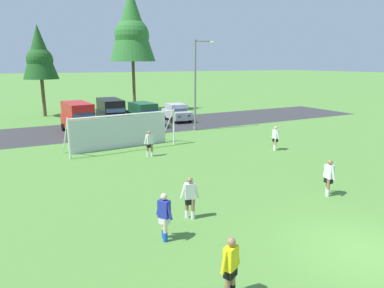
{
  "coord_description": "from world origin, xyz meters",
  "views": [
    {
      "loc": [
        -9.3,
        -6.18,
        5.77
      ],
      "look_at": [
        -0.26,
        10.89,
        1.25
      ],
      "focal_mm": 32.52,
      "sensor_mm": 36.0,
      "label": 1
    }
  ],
  "objects_px": {
    "player_striker_near": "(275,138)",
    "player_midfield_center": "(329,178)",
    "referee": "(231,268)",
    "player_winger_right": "(164,217)",
    "parked_car_slot_left": "(111,112)",
    "parked_car_slot_center": "(177,112)",
    "soccer_ball": "(189,200)",
    "player_defender_far": "(150,144)",
    "soccer_goal": "(121,130)",
    "player_winger_left": "(190,198)",
    "parked_car_slot_center_left": "(144,114)",
    "street_lamp": "(197,84)",
    "parked_car_slot_far_left": "(78,117)"
  },
  "relations": [
    {
      "from": "player_winger_left",
      "to": "player_defender_far",
      "type": "bearing_deg",
      "value": 78.12
    },
    {
      "from": "player_winger_right",
      "to": "parked_car_slot_center_left",
      "type": "distance_m",
      "value": 21.82
    },
    {
      "from": "parked_car_slot_center",
      "to": "street_lamp",
      "type": "height_order",
      "value": "street_lamp"
    },
    {
      "from": "player_winger_right",
      "to": "parked_car_slot_far_left",
      "type": "height_order",
      "value": "parked_car_slot_far_left"
    },
    {
      "from": "player_striker_near",
      "to": "parked_car_slot_left",
      "type": "distance_m",
      "value": 15.91
    },
    {
      "from": "parked_car_slot_center",
      "to": "player_defender_far",
      "type": "bearing_deg",
      "value": -122.43
    },
    {
      "from": "player_winger_right",
      "to": "soccer_ball",
      "type": "bearing_deg",
      "value": 48.29
    },
    {
      "from": "soccer_ball",
      "to": "player_defender_far",
      "type": "xyz_separation_m",
      "value": [
        1.25,
        7.78,
        0.71
      ]
    },
    {
      "from": "referee",
      "to": "street_lamp",
      "type": "xyz_separation_m",
      "value": [
        10.01,
        20.04,
        3.14
      ]
    },
    {
      "from": "parked_car_slot_center_left",
      "to": "player_defender_far",
      "type": "bearing_deg",
      "value": -108.29
    },
    {
      "from": "referee",
      "to": "player_defender_far",
      "type": "distance_m",
      "value": 14.04
    },
    {
      "from": "parked_car_slot_far_left",
      "to": "parked_car_slot_center_left",
      "type": "bearing_deg",
      "value": 3.72
    },
    {
      "from": "soccer_goal",
      "to": "player_winger_left",
      "type": "distance_m",
      "value": 12.02
    },
    {
      "from": "soccer_ball",
      "to": "parked_car_slot_left",
      "type": "bearing_deg",
      "value": 84.19
    },
    {
      "from": "player_winger_left",
      "to": "parked_car_slot_center_left",
      "type": "distance_m",
      "value": 20.38
    },
    {
      "from": "player_winger_left",
      "to": "parked_car_slot_center",
      "type": "height_order",
      "value": "parked_car_slot_center"
    },
    {
      "from": "referee",
      "to": "parked_car_slot_center_left",
      "type": "bearing_deg",
      "value": 74.69
    },
    {
      "from": "parked_car_slot_far_left",
      "to": "parked_car_slot_left",
      "type": "height_order",
      "value": "same"
    },
    {
      "from": "player_winger_right",
      "to": "street_lamp",
      "type": "relative_size",
      "value": 0.21
    },
    {
      "from": "player_winger_left",
      "to": "player_midfield_center",
      "type": "bearing_deg",
      "value": -6.73
    },
    {
      "from": "parked_car_slot_far_left",
      "to": "street_lamp",
      "type": "height_order",
      "value": "street_lamp"
    },
    {
      "from": "player_striker_near",
      "to": "player_midfield_center",
      "type": "relative_size",
      "value": 1.0
    },
    {
      "from": "soccer_goal",
      "to": "player_winger_left",
      "type": "xyz_separation_m",
      "value": [
        -0.97,
        -11.98,
        -0.47
      ]
    },
    {
      "from": "player_winger_right",
      "to": "player_midfield_center",
      "type": "bearing_deg",
      "value": 2.04
    },
    {
      "from": "player_midfield_center",
      "to": "parked_car_slot_center_left",
      "type": "bearing_deg",
      "value": 93.18
    },
    {
      "from": "soccer_goal",
      "to": "player_striker_near",
      "type": "bearing_deg",
      "value": -30.1
    },
    {
      "from": "player_striker_near",
      "to": "player_midfield_center",
      "type": "height_order",
      "value": "same"
    },
    {
      "from": "soccer_ball",
      "to": "parked_car_slot_center_left",
      "type": "bearing_deg",
      "value": 75.52
    },
    {
      "from": "soccer_goal",
      "to": "parked_car_slot_center",
      "type": "height_order",
      "value": "soccer_goal"
    },
    {
      "from": "player_midfield_center",
      "to": "street_lamp",
      "type": "distance_m",
      "value": 16.75
    },
    {
      "from": "parked_car_slot_left",
      "to": "parked_car_slot_center",
      "type": "xyz_separation_m",
      "value": [
        6.7,
        0.04,
        -0.47
      ]
    },
    {
      "from": "player_winger_right",
      "to": "player_winger_left",
      "type": "bearing_deg",
      "value": 35.11
    },
    {
      "from": "player_striker_near",
      "to": "street_lamp",
      "type": "relative_size",
      "value": 0.21
    },
    {
      "from": "player_defender_far",
      "to": "referee",
      "type": "bearing_deg",
      "value": -102.96
    },
    {
      "from": "player_midfield_center",
      "to": "player_striker_near",
      "type": "bearing_deg",
      "value": 65.06
    },
    {
      "from": "referee",
      "to": "parked_car_slot_center_left",
      "type": "relative_size",
      "value": 0.35
    },
    {
      "from": "player_striker_near",
      "to": "player_winger_left",
      "type": "relative_size",
      "value": 1.0
    },
    {
      "from": "referee",
      "to": "player_winger_left",
      "type": "relative_size",
      "value": 1.0
    },
    {
      "from": "player_midfield_center",
      "to": "player_winger_left",
      "type": "bearing_deg",
      "value": 173.27
    },
    {
      "from": "soccer_ball",
      "to": "parked_car_slot_center_left",
      "type": "distance_m",
      "value": 18.89
    },
    {
      "from": "soccer_ball",
      "to": "street_lamp",
      "type": "bearing_deg",
      "value": 60.15
    },
    {
      "from": "parked_car_slot_far_left",
      "to": "player_defender_far",
      "type": "bearing_deg",
      "value": -76.15
    },
    {
      "from": "soccer_ball",
      "to": "player_defender_far",
      "type": "distance_m",
      "value": 7.91
    },
    {
      "from": "player_midfield_center",
      "to": "player_defender_far",
      "type": "bearing_deg",
      "value": 114.83
    },
    {
      "from": "parked_car_slot_center",
      "to": "parked_car_slot_left",
      "type": "bearing_deg",
      "value": -179.7
    },
    {
      "from": "player_striker_near",
      "to": "parked_car_slot_center",
      "type": "xyz_separation_m",
      "value": [
        -0.66,
        14.13,
        0.05
      ]
    },
    {
      "from": "player_defender_far",
      "to": "parked_car_slot_center_left",
      "type": "relative_size",
      "value": 0.35
    },
    {
      "from": "soccer_ball",
      "to": "player_defender_far",
      "type": "height_order",
      "value": "player_defender_far"
    },
    {
      "from": "referee",
      "to": "player_winger_right",
      "type": "height_order",
      "value": "same"
    },
    {
      "from": "soccer_goal",
      "to": "player_winger_right",
      "type": "bearing_deg",
      "value": -100.76
    }
  ]
}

